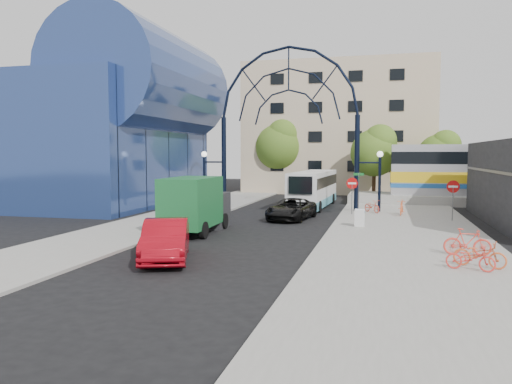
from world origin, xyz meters
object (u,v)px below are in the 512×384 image
(bike_near_b, at_px, (402,208))
(bike_far_b, at_px, (467,242))
(tree_north_a, at_px, (376,150))
(bike_far_c, at_px, (480,254))
(stop_sign, at_px, (352,187))
(city_bus, at_px, (313,188))
(red_sedan, at_px, (166,240))
(do_not_enter_sign, at_px, (453,191))
(black_suv, at_px, (291,209))
(tree_north_b, at_px, (280,144))
(bike_near_a, at_px, (372,206))
(bike_far_a, at_px, (470,258))
(green_truck, at_px, (197,205))
(street_name_sign, at_px, (358,184))
(sandwich_board, at_px, (360,216))
(gateway_arch, at_px, (289,95))
(tree_north_c, at_px, (441,153))

(bike_near_b, relative_size, bike_far_b, 0.93)
(tree_north_a, height_order, bike_far_c, tree_north_a)
(stop_sign, distance_m, bike_far_b, 14.24)
(city_bus, bearing_deg, red_sedan, -95.49)
(do_not_enter_sign, relative_size, city_bus, 0.24)
(black_suv, distance_m, bike_far_b, 13.52)
(city_bus, bearing_deg, bike_far_c, -64.34)
(tree_north_b, xyz_separation_m, bike_far_b, (14.05, -31.05, -4.60))
(bike_near_a, height_order, bike_far_a, bike_near_a)
(tree_north_a, height_order, bike_far_b, tree_north_a)
(bike_far_b, bearing_deg, tree_north_a, 11.53)
(green_truck, bearing_deg, stop_sign, 50.05)
(street_name_sign, bearing_deg, sandwich_board, -86.54)
(tree_north_b, relative_size, city_bus, 0.77)
(gateway_arch, bearing_deg, street_name_sign, -15.07)
(stop_sign, xyz_separation_m, sandwich_board, (0.80, -6.02, -1.25))
(tree_north_a, bearing_deg, street_name_sign, -93.96)
(tree_north_a, bearing_deg, bike_near_a, -90.00)
(bike_far_c, bearing_deg, black_suv, 57.14)
(stop_sign, bearing_deg, red_sedan, -110.95)
(street_name_sign, distance_m, tree_north_b, 19.81)
(tree_north_a, relative_size, red_sedan, 1.44)
(sandwich_board, relative_size, green_truck, 0.17)
(tree_north_b, height_order, city_bus, tree_north_b)
(sandwich_board, distance_m, city_bus, 11.88)
(city_bus, relative_size, bike_near_b, 6.17)
(sandwich_board, relative_size, black_suv, 0.20)
(gateway_arch, bearing_deg, tree_north_c, 48.96)
(sandwich_board, bearing_deg, bike_far_a, -66.61)
(tree_north_b, bearing_deg, gateway_arch, -76.32)
(do_not_enter_sign, distance_m, bike_near_b, 3.90)
(gateway_arch, bearing_deg, do_not_enter_sign, -19.99)
(green_truck, bearing_deg, gateway_arch, 74.99)
(red_sedan, xyz_separation_m, bike_near_b, (9.55, 16.57, -0.18))
(bike_near_a, xyz_separation_m, bike_far_c, (4.13, -16.60, 0.04))
(stop_sign, relative_size, bike_far_c, 1.37)
(do_not_enter_sign, height_order, street_name_sign, street_name_sign)
(red_sedan, height_order, bike_far_c, red_sedan)
(black_suv, distance_m, bike_near_a, 6.61)
(tree_north_b, height_order, bike_far_c, tree_north_b)
(sandwich_board, xyz_separation_m, green_truck, (-8.41, -3.50, 0.75))
(bike_far_c, bearing_deg, bike_far_a, 166.85)
(do_not_enter_sign, bearing_deg, tree_north_a, 107.03)
(stop_sign, bearing_deg, gateway_arch, 157.37)
(stop_sign, xyz_separation_m, red_sedan, (-6.27, -16.38, -1.19))
(street_name_sign, height_order, tree_north_a, tree_north_a)
(tree_north_a, xyz_separation_m, bike_far_a, (3.73, -29.79, -4.05))
(gateway_arch, distance_m, bike_far_b, 19.86)
(tree_north_c, relative_size, green_truck, 1.09)
(bike_far_c, bearing_deg, sandwich_board, 47.26)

